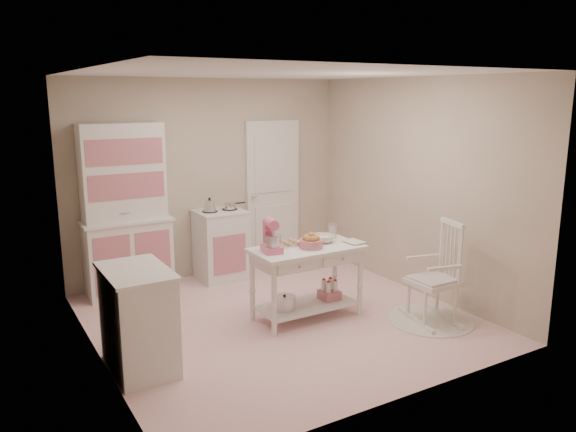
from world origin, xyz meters
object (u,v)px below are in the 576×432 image
object	(u,v)px
work_table	(307,283)
stove	(221,245)
bread_basket	(311,244)
base_cabinet	(138,319)
rocking_chair	(433,272)
stand_mixer	(272,236)
hutch	(126,210)

from	to	relation	value
work_table	stove	bearing A→B (deg)	98.21
bread_basket	work_table	bearing A→B (deg)	111.80
stove	bread_basket	xyz separation A→B (m)	(0.27, -1.77, 0.39)
base_cabinet	work_table	xyz separation A→B (m)	(1.90, 0.22, -0.06)
stove	work_table	distance (m)	1.73
work_table	bread_basket	bearing A→B (deg)	-68.20
work_table	bread_basket	distance (m)	0.45
rocking_chair	base_cabinet	bearing A→B (deg)	-177.14
rocking_chair	work_table	distance (m)	1.35
rocking_chair	stand_mixer	size ratio (longest dim) A/B	3.24
hutch	rocking_chair	size ratio (longest dim) A/B	1.89
stove	work_table	bearing A→B (deg)	-81.79
stove	base_cabinet	world-z (taller)	same
stand_mixer	work_table	bearing A→B (deg)	7.94
work_table	rocking_chair	bearing A→B (deg)	-34.47
stove	work_table	world-z (taller)	stove
hutch	rocking_chair	xyz separation A→B (m)	(2.55, -2.53, -0.49)
stove	rocking_chair	world-z (taller)	rocking_chair
base_cabinet	bread_basket	world-z (taller)	base_cabinet
bread_basket	base_cabinet	bearing A→B (deg)	-175.00
stove	stand_mixer	bearing A→B (deg)	-95.80
stand_mixer	bread_basket	distance (m)	0.46
hutch	stove	world-z (taller)	hutch
rocking_chair	bread_basket	distance (m)	1.33
stove	hutch	bearing A→B (deg)	177.61
stove	rocking_chair	distance (m)	2.82
base_cabinet	bread_basket	distance (m)	1.96
rocking_chair	work_table	bearing A→B (deg)	158.63
stove	stand_mixer	xyz separation A→B (m)	(-0.17, -1.70, 0.51)
hutch	bread_basket	size ratio (longest dim) A/B	8.32
stand_mixer	bread_basket	xyz separation A→B (m)	(0.44, -0.07, -0.12)
rocking_chair	bread_basket	xyz separation A→B (m)	(-1.09, 0.71, 0.30)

